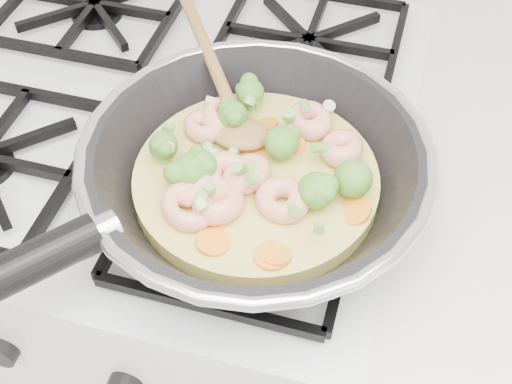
# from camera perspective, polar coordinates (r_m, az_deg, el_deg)

# --- Properties ---
(stove) EXTENTS (0.60, 0.60, 0.92)m
(stove) POSITION_cam_1_polar(r_m,az_deg,el_deg) (1.17, -5.83, -8.96)
(stove) COLOR white
(stove) RESTS_ON ground
(skillet) EXTENTS (0.42, 0.55, 0.09)m
(skillet) POSITION_cam_1_polar(r_m,az_deg,el_deg) (0.66, -0.48, 1.73)
(skillet) COLOR black
(skillet) RESTS_ON stove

